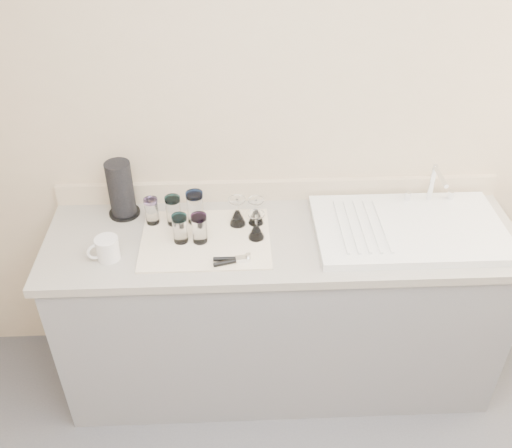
{
  "coord_description": "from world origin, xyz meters",
  "views": [
    {
      "loc": [
        -0.2,
        -0.76,
        2.41
      ],
      "look_at": [
        -0.12,
        1.15,
        1.0
      ],
      "focal_mm": 40.0,
      "sensor_mm": 36.0,
      "label": 1
    }
  ],
  "objects_px": {
    "tumbler_teal": "(152,211)",
    "goblet_front_right": "(256,229)",
    "tumbler_blue": "(180,228)",
    "tumbler_lavender": "(199,228)",
    "tumbler_purple": "(195,207)",
    "goblet_back_right": "(256,215)",
    "goblet_back_left": "(237,216)",
    "tumbler_cyan": "(173,210)",
    "white_mug": "(107,249)",
    "paper_towel_roll": "(121,190)",
    "can_opener": "(232,260)",
    "sink_unit": "(410,228)"
  },
  "relations": [
    {
      "from": "tumbler_lavender",
      "to": "goblet_back_right",
      "type": "relative_size",
      "value": 1.08
    },
    {
      "from": "white_mug",
      "to": "paper_towel_roll",
      "type": "distance_m",
      "value": 0.33
    },
    {
      "from": "tumbler_purple",
      "to": "tumbler_blue",
      "type": "height_order",
      "value": "tumbler_purple"
    },
    {
      "from": "goblet_back_right",
      "to": "goblet_back_left",
      "type": "bearing_deg",
      "value": -175.97
    },
    {
      "from": "tumbler_teal",
      "to": "tumbler_lavender",
      "type": "relative_size",
      "value": 0.92
    },
    {
      "from": "goblet_back_right",
      "to": "can_opener",
      "type": "distance_m",
      "value": 0.29
    },
    {
      "from": "tumbler_purple",
      "to": "goblet_back_right",
      "type": "height_order",
      "value": "tumbler_purple"
    },
    {
      "from": "tumbler_blue",
      "to": "can_opener",
      "type": "xyz_separation_m",
      "value": [
        0.21,
        -0.15,
        -0.06
      ]
    },
    {
      "from": "tumbler_teal",
      "to": "tumbler_purple",
      "type": "bearing_deg",
      "value": -0.26
    },
    {
      "from": "tumbler_purple",
      "to": "tumbler_cyan",
      "type": "bearing_deg",
      "value": -175.05
    },
    {
      "from": "goblet_back_left",
      "to": "goblet_front_right",
      "type": "xyz_separation_m",
      "value": [
        0.08,
        -0.1,
        -0.0
      ]
    },
    {
      "from": "sink_unit",
      "to": "tumbler_cyan",
      "type": "bearing_deg",
      "value": 174.66
    },
    {
      "from": "tumbler_blue",
      "to": "goblet_back_left",
      "type": "height_order",
      "value": "goblet_back_left"
    },
    {
      "from": "tumbler_blue",
      "to": "goblet_back_right",
      "type": "distance_m",
      "value": 0.35
    },
    {
      "from": "tumbler_blue",
      "to": "goblet_back_left",
      "type": "bearing_deg",
      "value": 24.92
    },
    {
      "from": "white_mug",
      "to": "goblet_back_right",
      "type": "bearing_deg",
      "value": 18.83
    },
    {
      "from": "tumbler_lavender",
      "to": "white_mug",
      "type": "relative_size",
      "value": 0.92
    },
    {
      "from": "tumbler_cyan",
      "to": "tumbler_lavender",
      "type": "bearing_deg",
      "value": -48.58
    },
    {
      "from": "tumbler_teal",
      "to": "tumbler_lavender",
      "type": "bearing_deg",
      "value": -33.8
    },
    {
      "from": "tumbler_purple",
      "to": "tumbler_blue",
      "type": "bearing_deg",
      "value": -112.47
    },
    {
      "from": "goblet_back_left",
      "to": "goblet_front_right",
      "type": "relative_size",
      "value": 1.06
    },
    {
      "from": "tumbler_teal",
      "to": "white_mug",
      "type": "distance_m",
      "value": 0.28
    },
    {
      "from": "tumbler_purple",
      "to": "goblet_front_right",
      "type": "xyz_separation_m",
      "value": [
        0.26,
        -0.13,
        -0.03
      ]
    },
    {
      "from": "tumbler_blue",
      "to": "tumbler_lavender",
      "type": "distance_m",
      "value": 0.08
    },
    {
      "from": "goblet_back_left",
      "to": "tumbler_cyan",
      "type": "bearing_deg",
      "value": 176.24
    },
    {
      "from": "sink_unit",
      "to": "tumbler_teal",
      "type": "bearing_deg",
      "value": 174.65
    },
    {
      "from": "tumbler_cyan",
      "to": "goblet_back_right",
      "type": "xyz_separation_m",
      "value": [
        0.36,
        -0.01,
        -0.03
      ]
    },
    {
      "from": "tumbler_teal",
      "to": "goblet_back_right",
      "type": "bearing_deg",
      "value": -2.72
    },
    {
      "from": "tumbler_teal",
      "to": "goblet_back_right",
      "type": "xyz_separation_m",
      "value": [
        0.46,
        -0.02,
        -0.02
      ]
    },
    {
      "from": "goblet_back_right",
      "to": "can_opener",
      "type": "height_order",
      "value": "goblet_back_right"
    },
    {
      "from": "tumbler_teal",
      "to": "goblet_back_right",
      "type": "distance_m",
      "value": 0.46
    },
    {
      "from": "tumbler_purple",
      "to": "paper_towel_roll",
      "type": "height_order",
      "value": "paper_towel_roll"
    },
    {
      "from": "tumbler_purple",
      "to": "tumbler_lavender",
      "type": "bearing_deg",
      "value": -80.51
    },
    {
      "from": "tumbler_teal",
      "to": "sink_unit",
      "type": "bearing_deg",
      "value": -5.35
    },
    {
      "from": "paper_towel_roll",
      "to": "tumbler_purple",
      "type": "bearing_deg",
      "value": -14.34
    },
    {
      "from": "tumbler_blue",
      "to": "paper_towel_roll",
      "type": "relative_size",
      "value": 0.49
    },
    {
      "from": "paper_towel_roll",
      "to": "tumbler_blue",
      "type": "bearing_deg",
      "value": -39.4
    },
    {
      "from": "goblet_back_right",
      "to": "white_mug",
      "type": "bearing_deg",
      "value": -161.17
    },
    {
      "from": "goblet_back_left",
      "to": "paper_towel_roll",
      "type": "height_order",
      "value": "paper_towel_roll"
    },
    {
      "from": "tumbler_lavender",
      "to": "goblet_front_right",
      "type": "bearing_deg",
      "value": 3.33
    },
    {
      "from": "tumbler_cyan",
      "to": "tumbler_lavender",
      "type": "relative_size",
      "value": 1.02
    },
    {
      "from": "white_mug",
      "to": "tumbler_blue",
      "type": "bearing_deg",
      "value": 17.45
    },
    {
      "from": "tumbler_purple",
      "to": "white_mug",
      "type": "bearing_deg",
      "value": -146.63
    },
    {
      "from": "tumbler_teal",
      "to": "goblet_front_right",
      "type": "relative_size",
      "value": 0.98
    },
    {
      "from": "tumbler_teal",
      "to": "goblet_front_right",
      "type": "xyz_separation_m",
      "value": [
        0.45,
        -0.13,
        -0.02
      ]
    },
    {
      "from": "tumbler_lavender",
      "to": "white_mug",
      "type": "height_order",
      "value": "tumbler_lavender"
    },
    {
      "from": "goblet_back_left",
      "to": "goblet_back_right",
      "type": "distance_m",
      "value": 0.08
    },
    {
      "from": "white_mug",
      "to": "paper_towel_roll",
      "type": "height_order",
      "value": "paper_towel_roll"
    },
    {
      "from": "tumbler_teal",
      "to": "tumbler_purple",
      "type": "xyz_separation_m",
      "value": [
        0.19,
        -0.0,
        0.01
      ]
    },
    {
      "from": "tumbler_teal",
      "to": "tumbler_cyan",
      "type": "relative_size",
      "value": 0.91
    }
  ]
}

